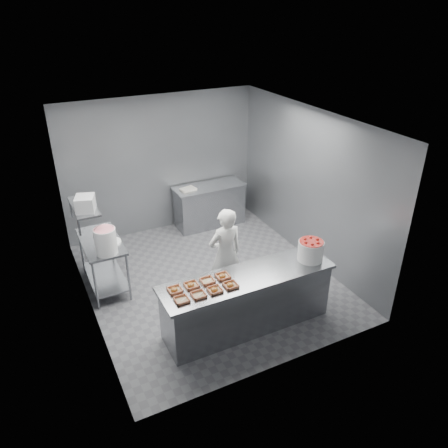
{
  "coord_description": "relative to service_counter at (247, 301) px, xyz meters",
  "views": [
    {
      "loc": [
        -2.61,
        -5.8,
        4.42
      ],
      "look_at": [
        0.19,
        -0.2,
        1.15
      ],
      "focal_mm": 35.0,
      "sensor_mm": 36.0,
      "label": 1
    }
  ],
  "objects": [
    {
      "name": "floor",
      "position": [
        0.0,
        1.35,
        -0.45
      ],
      "size": [
        4.5,
        4.5,
        0.0
      ],
      "primitive_type": "plane",
      "color": "#4C4C51",
      "rests_on": "ground"
    },
    {
      "name": "ceiling",
      "position": [
        0.0,
        1.35,
        2.35
      ],
      "size": [
        4.5,
        4.5,
        0.0
      ],
      "primitive_type": "plane",
      "rotation": [
        3.14,
        0.0,
        0.0
      ],
      "color": "white",
      "rests_on": "wall_back"
    },
    {
      "name": "wall_back",
      "position": [
        0.0,
        3.6,
        0.95
      ],
      "size": [
        4.0,
        0.04,
        2.8
      ],
      "primitive_type": "cube",
      "color": "slate",
      "rests_on": "ground"
    },
    {
      "name": "wall_left",
      "position": [
        -2.0,
        1.35,
        0.95
      ],
      "size": [
        0.04,
        4.5,
        2.8
      ],
      "primitive_type": "cube",
      "color": "slate",
      "rests_on": "ground"
    },
    {
      "name": "wall_right",
      "position": [
        2.0,
        1.35,
        0.95
      ],
      "size": [
        0.04,
        4.5,
        2.8
      ],
      "primitive_type": "cube",
      "color": "slate",
      "rests_on": "ground"
    },
    {
      "name": "service_counter",
      "position": [
        0.0,
        0.0,
        0.0
      ],
      "size": [
        2.6,
        0.7,
        0.9
      ],
      "color": "slate",
      "rests_on": "ground"
    },
    {
      "name": "prep_table",
      "position": [
        -1.65,
        1.95,
        0.14
      ],
      "size": [
        0.6,
        1.2,
        0.9
      ],
      "color": "slate",
      "rests_on": "ground"
    },
    {
      "name": "back_counter",
      "position": [
        0.9,
        3.25,
        -0.0
      ],
      "size": [
        1.5,
        0.6,
        0.9
      ],
      "color": "slate",
      "rests_on": "ground"
    },
    {
      "name": "wall_shelf",
      "position": [
        -1.82,
        1.95,
        1.1
      ],
      "size": [
        0.35,
        0.9,
        0.03
      ],
      "primitive_type": "cube",
      "color": "slate",
      "rests_on": "wall_left"
    },
    {
      "name": "tray_0",
      "position": [
        -1.06,
        -0.12,
        0.47
      ],
      "size": [
        0.19,
        0.18,
        0.04
      ],
      "color": "tan",
      "rests_on": "service_counter"
    },
    {
      "name": "tray_1",
      "position": [
        -0.82,
        -0.12,
        0.47
      ],
      "size": [
        0.19,
        0.18,
        0.04
      ],
      "color": "tan",
      "rests_on": "service_counter"
    },
    {
      "name": "tray_2",
      "position": [
        -0.58,
        -0.12,
        0.47
      ],
      "size": [
        0.19,
        0.18,
        0.06
      ],
      "color": "tan",
      "rests_on": "service_counter"
    },
    {
      "name": "tray_3",
      "position": [
        -0.34,
        -0.12,
        0.47
      ],
      "size": [
        0.19,
        0.18,
        0.06
      ],
      "color": "tan",
      "rests_on": "service_counter"
    },
    {
      "name": "tray_4",
      "position": [
        -1.06,
        0.12,
        0.47
      ],
      "size": [
        0.19,
        0.18,
        0.06
      ],
      "color": "tan",
      "rests_on": "service_counter"
    },
    {
      "name": "tray_5",
      "position": [
        -0.82,
        0.12,
        0.47
      ],
      "size": [
        0.19,
        0.18,
        0.06
      ],
      "color": "tan",
      "rests_on": "service_counter"
    },
    {
      "name": "tray_6",
      "position": [
        -0.58,
        0.12,
        0.47
      ],
      "size": [
        0.19,
        0.18,
        0.04
      ],
      "color": "tan",
      "rests_on": "service_counter"
    },
    {
      "name": "tray_7",
      "position": [
        -0.34,
        0.12,
        0.47
      ],
      "size": [
        0.19,
        0.18,
        0.06
      ],
      "color": "tan",
      "rests_on": "service_counter"
    },
    {
      "name": "worker",
      "position": [
        0.05,
        0.82,
        0.34
      ],
      "size": [
        0.59,
        0.41,
        1.58
      ],
      "primitive_type": "imported",
      "rotation": [
        0.0,
        0.0,
        3.19
      ],
      "color": "white",
      "rests_on": "ground"
    },
    {
      "name": "strawberry_tub",
      "position": [
        1.04,
        -0.04,
        0.61
      ],
      "size": [
        0.38,
        0.38,
        0.31
      ],
      "color": "white",
      "rests_on": "service_counter"
    },
    {
      "name": "glaze_bucket",
      "position": [
        -1.64,
        1.51,
        0.67
      ],
      "size": [
        0.35,
        0.33,
        0.51
      ],
      "color": "white",
      "rests_on": "prep_table"
    },
    {
      "name": "bucket_lid",
      "position": [
        -1.53,
        1.8,
        0.46
      ],
      "size": [
        0.45,
        0.45,
        0.03
      ],
      "primitive_type": "cylinder",
      "rotation": [
        0.0,
        0.0,
        0.43
      ],
      "color": "white",
      "rests_on": "prep_table"
    },
    {
      "name": "rag",
      "position": [
        -1.65,
        2.03,
        0.46
      ],
      "size": [
        0.16,
        0.15,
        0.02
      ],
      "primitive_type": "cube",
      "rotation": [
        0.0,
        0.0,
        -0.36
      ],
      "color": "#CCB28C",
      "rests_on": "prep_table"
    },
    {
      "name": "appliance",
      "position": [
        -1.82,
        1.75,
        1.23
      ],
      "size": [
        0.35,
        0.38,
        0.23
      ],
      "primitive_type": "cube",
      "rotation": [
        0.0,
        0.0,
        -0.32
      ],
      "color": "gray",
      "rests_on": "wall_shelf"
    },
    {
      "name": "paper_stack",
      "position": [
        0.42,
        3.25,
        0.46
      ],
      "size": [
        0.33,
        0.26,
        0.04
      ],
      "primitive_type": "cube",
      "rotation": [
        0.0,
        0.0,
        0.15
      ],
      "color": "silver",
      "rests_on": "back_counter"
    }
  ]
}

